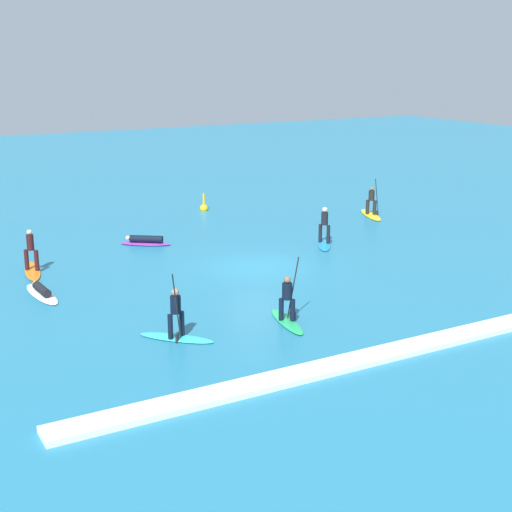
{
  "coord_description": "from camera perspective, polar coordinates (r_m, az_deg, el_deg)",
  "views": [
    {
      "loc": [
        -14.95,
        -26.57,
        8.88
      ],
      "look_at": [
        0.0,
        0.0,
        0.5
      ],
      "focal_mm": 51.65,
      "sensor_mm": 36.0,
      "label": 1
    }
  ],
  "objects": [
    {
      "name": "surfer_on_white_board",
      "position": [
        29.23,
        -16.27,
        -2.67
      ],
      "size": [
        0.92,
        3.07,
        0.4
      ],
      "rotation": [
        0.0,
        0.0,
        1.64
      ],
      "color": "white",
      "rests_on": "ground_plane"
    },
    {
      "name": "surfer_on_teal_board",
      "position": [
        23.85,
        -6.2,
        -5.25
      ],
      "size": [
        2.23,
        2.32,
        2.37
      ],
      "rotation": [
        0.0,
        0.0,
        5.47
      ],
      "color": "#33C6CC",
      "rests_on": "ground_plane"
    },
    {
      "name": "surfer_on_purple_board",
      "position": [
        35.88,
        -8.56,
        1.15
      ],
      "size": [
        2.43,
        2.06,
        0.45
      ],
      "rotation": [
        0.0,
        0.0,
        2.51
      ],
      "color": "purple",
      "rests_on": "ground_plane"
    },
    {
      "name": "surfer_on_orange_board",
      "position": [
        32.35,
        -16.97,
        -0.46
      ],
      "size": [
        1.13,
        3.12,
        1.84
      ],
      "rotation": [
        0.0,
        0.0,
        4.54
      ],
      "color": "orange",
      "rests_on": "ground_plane"
    },
    {
      "name": "surfer_on_yellow_board",
      "position": [
        42.39,
        8.91,
        3.63
      ],
      "size": [
        1.84,
        3.21,
        2.15
      ],
      "rotation": [
        0.0,
        0.0,
        4.33
      ],
      "color": "yellow",
      "rests_on": "ground_plane"
    },
    {
      "name": "marker_buoy",
      "position": [
        43.44,
        -4.05,
        3.77
      ],
      "size": [
        0.49,
        0.49,
        1.13
      ],
      "color": "yellow",
      "rests_on": "ground_plane"
    },
    {
      "name": "ground_plane",
      "position": [
        31.76,
        -0.0,
        -0.87
      ],
      "size": [
        120.0,
        120.0,
        0.0
      ],
      "primitive_type": "plane",
      "color": "teal",
      "rests_on": "ground"
    },
    {
      "name": "surfer_on_blue_board",
      "position": [
        35.63,
        5.31,
        1.72
      ],
      "size": [
        2.12,
        2.82,
        1.83
      ],
      "rotation": [
        0.0,
        0.0,
        1.0
      ],
      "color": "#1E8CD1",
      "rests_on": "ground_plane"
    },
    {
      "name": "surfer_on_green_board",
      "position": [
        25.15,
        2.42,
        -4.14
      ],
      "size": [
        1.06,
        2.74,
        2.27
      ],
      "rotation": [
        0.0,
        0.0,
        1.38
      ],
      "color": "#23B266",
      "rests_on": "ground_plane"
    },
    {
      "name": "wave_crest",
      "position": [
        23.72,
        12.5,
        -6.77
      ],
      "size": [
        23.41,
        0.9,
        0.18
      ],
      "primitive_type": "cube",
      "color": "white",
      "rests_on": "ground_plane"
    }
  ]
}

